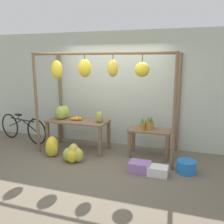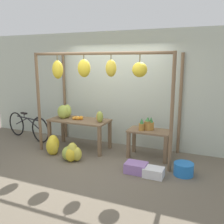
{
  "view_description": "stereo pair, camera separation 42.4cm",
  "coord_description": "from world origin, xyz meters",
  "px_view_note": "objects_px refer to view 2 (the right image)",
  "views": [
    {
      "loc": [
        1.87,
        -4.52,
        2.12
      ],
      "look_at": [
        0.14,
        0.66,
        0.98
      ],
      "focal_mm": 40.0,
      "sensor_mm": 36.0,
      "label": 1
    },
    {
      "loc": [
        2.27,
        -4.37,
        2.12
      ],
      "look_at": [
        0.14,
        0.66,
        0.98
      ],
      "focal_mm": 40.0,
      "sensor_mm": 36.0,
      "label": 2
    }
  ],
  "objects_px": {
    "orange_pile": "(77,118)",
    "blue_bucket": "(184,169)",
    "papaya_pile": "(100,117)",
    "fruit_crate_white": "(136,168)",
    "banana_pile_ground_left": "(53,146)",
    "fruit_crate_purple": "(154,172)",
    "banana_pile_ground_right": "(72,153)",
    "parked_bicycle": "(28,126)",
    "banana_pile_on_table": "(64,112)",
    "pineapple_cluster": "(147,125)"
  },
  "relations": [
    {
      "from": "orange_pile",
      "to": "blue_bucket",
      "type": "distance_m",
      "value": 2.67
    },
    {
      "from": "blue_bucket",
      "to": "papaya_pile",
      "type": "xyz_separation_m",
      "value": [
        -1.96,
        0.46,
        0.73
      ]
    },
    {
      "from": "papaya_pile",
      "to": "fruit_crate_white",
      "type": "bearing_deg",
      "value": -32.21
    },
    {
      "from": "banana_pile_ground_left",
      "to": "fruit_crate_purple",
      "type": "bearing_deg",
      "value": -5.48
    },
    {
      "from": "banana_pile_ground_left",
      "to": "papaya_pile",
      "type": "height_order",
      "value": "papaya_pile"
    },
    {
      "from": "orange_pile",
      "to": "banana_pile_ground_left",
      "type": "bearing_deg",
      "value": -123.79
    },
    {
      "from": "banana_pile_ground_right",
      "to": "papaya_pile",
      "type": "xyz_separation_m",
      "value": [
        0.34,
        0.68,
        0.69
      ]
    },
    {
      "from": "banana_pile_ground_left",
      "to": "parked_bicycle",
      "type": "relative_size",
      "value": 0.26
    },
    {
      "from": "banana_pile_ground_left",
      "to": "fruit_crate_purple",
      "type": "xyz_separation_m",
      "value": [
        2.4,
        -0.23,
        -0.11
      ]
    },
    {
      "from": "banana_pile_ground_left",
      "to": "parked_bicycle",
      "type": "distance_m",
      "value": 1.47
    },
    {
      "from": "fruit_crate_white",
      "to": "parked_bicycle",
      "type": "distance_m",
      "value": 3.46
    },
    {
      "from": "banana_pile_on_table",
      "to": "pineapple_cluster",
      "type": "height_order",
      "value": "banana_pile_on_table"
    },
    {
      "from": "fruit_crate_white",
      "to": "banana_pile_ground_right",
      "type": "bearing_deg",
      "value": 179.47
    },
    {
      "from": "pineapple_cluster",
      "to": "banana_pile_ground_right",
      "type": "xyz_separation_m",
      "value": [
        -1.42,
        -0.81,
        -0.58
      ]
    },
    {
      "from": "blue_bucket",
      "to": "orange_pile",
      "type": "bearing_deg",
      "value": 169.6
    },
    {
      "from": "blue_bucket",
      "to": "papaya_pile",
      "type": "bearing_deg",
      "value": 166.85
    },
    {
      "from": "fruit_crate_white",
      "to": "parked_bicycle",
      "type": "bearing_deg",
      "value": 165.8
    },
    {
      "from": "orange_pile",
      "to": "fruit_crate_white",
      "type": "xyz_separation_m",
      "value": [
        1.7,
        -0.71,
        -0.67
      ]
    },
    {
      "from": "banana_pile_on_table",
      "to": "orange_pile",
      "type": "xyz_separation_m",
      "value": [
        0.38,
        -0.04,
        -0.11
      ]
    },
    {
      "from": "blue_bucket",
      "to": "parked_bicycle",
      "type": "height_order",
      "value": "parked_bicycle"
    },
    {
      "from": "banana_pile_ground_right",
      "to": "blue_bucket",
      "type": "distance_m",
      "value": 2.31
    },
    {
      "from": "banana_pile_on_table",
      "to": "parked_bicycle",
      "type": "relative_size",
      "value": 0.26
    },
    {
      "from": "banana_pile_on_table",
      "to": "parked_bicycle",
      "type": "xyz_separation_m",
      "value": [
        -1.27,
        0.1,
        -0.52
      ]
    },
    {
      "from": "parked_bicycle",
      "to": "papaya_pile",
      "type": "xyz_separation_m",
      "value": [
        2.24,
        -0.15,
        0.5
      ]
    },
    {
      "from": "orange_pile",
      "to": "papaya_pile",
      "type": "height_order",
      "value": "papaya_pile"
    },
    {
      "from": "banana_pile_ground_left",
      "to": "pineapple_cluster",
      "type": "bearing_deg",
      "value": 17.68
    },
    {
      "from": "orange_pile",
      "to": "banana_pile_ground_right",
      "type": "relative_size",
      "value": 0.5
    },
    {
      "from": "papaya_pile",
      "to": "fruit_crate_purple",
      "type": "relative_size",
      "value": 0.7
    },
    {
      "from": "fruit_crate_white",
      "to": "pineapple_cluster",
      "type": "bearing_deg",
      "value": 91.49
    },
    {
      "from": "orange_pile",
      "to": "fruit_crate_purple",
      "type": "distance_m",
      "value": 2.29
    },
    {
      "from": "orange_pile",
      "to": "parked_bicycle",
      "type": "xyz_separation_m",
      "value": [
        -1.65,
        0.14,
        -0.41
      ]
    },
    {
      "from": "orange_pile",
      "to": "banana_pile_ground_right",
      "type": "bearing_deg",
      "value": -70.0
    },
    {
      "from": "blue_bucket",
      "to": "fruit_crate_white",
      "type": "bearing_deg",
      "value": -164.4
    },
    {
      "from": "papaya_pile",
      "to": "orange_pile",
      "type": "bearing_deg",
      "value": 178.98
    },
    {
      "from": "blue_bucket",
      "to": "parked_bicycle",
      "type": "distance_m",
      "value": 4.25
    },
    {
      "from": "orange_pile",
      "to": "fruit_crate_purple",
      "type": "bearing_deg",
      "value": -20.24
    },
    {
      "from": "banana_pile_ground_right",
      "to": "fruit_crate_white",
      "type": "distance_m",
      "value": 1.45
    },
    {
      "from": "pineapple_cluster",
      "to": "papaya_pile",
      "type": "xyz_separation_m",
      "value": [
        -1.08,
        -0.13,
        0.11
      ]
    },
    {
      "from": "banana_pile_ground_right",
      "to": "blue_bucket",
      "type": "height_order",
      "value": "banana_pile_ground_right"
    },
    {
      "from": "pineapple_cluster",
      "to": "parked_bicycle",
      "type": "bearing_deg",
      "value": 179.64
    },
    {
      "from": "parked_bicycle",
      "to": "fruit_crate_purple",
      "type": "height_order",
      "value": "parked_bicycle"
    },
    {
      "from": "orange_pile",
      "to": "fruit_crate_purple",
      "type": "xyz_separation_m",
      "value": [
        2.05,
        -0.76,
        -0.68
      ]
    },
    {
      "from": "fruit_crate_white",
      "to": "fruit_crate_purple",
      "type": "xyz_separation_m",
      "value": [
        0.35,
        -0.05,
        -0.01
      ]
    },
    {
      "from": "banana_pile_on_table",
      "to": "blue_bucket",
      "type": "xyz_separation_m",
      "value": [
        2.93,
        -0.51,
        -0.76
      ]
    },
    {
      "from": "blue_bucket",
      "to": "parked_bicycle",
      "type": "bearing_deg",
      "value": 171.75
    },
    {
      "from": "fruit_crate_purple",
      "to": "parked_bicycle",
      "type": "bearing_deg",
      "value": 166.38
    },
    {
      "from": "banana_pile_ground_left",
      "to": "papaya_pile",
      "type": "distance_m",
      "value": 1.26
    },
    {
      "from": "pineapple_cluster",
      "to": "blue_bucket",
      "type": "relative_size",
      "value": 0.84
    },
    {
      "from": "banana_pile_ground_left",
      "to": "papaya_pile",
      "type": "bearing_deg",
      "value": 28.63
    },
    {
      "from": "pineapple_cluster",
      "to": "fruit_crate_white",
      "type": "relative_size",
      "value": 0.75
    }
  ]
}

